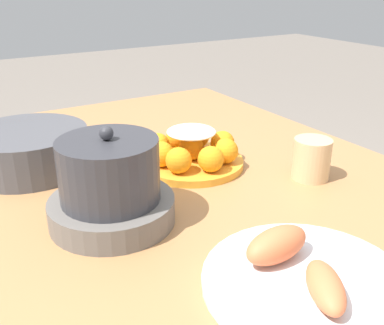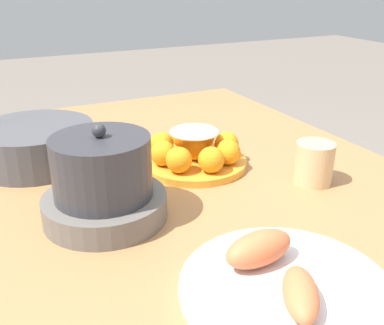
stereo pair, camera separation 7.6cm
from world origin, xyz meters
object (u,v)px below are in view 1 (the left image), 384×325
Objects in this scene: warming_pot at (110,187)px; serving_bowl at (28,148)px; dining_table at (193,230)px; cup_near at (312,159)px; seafood_platter at (303,276)px; cake_plate at (191,151)px.

serving_bowl is at bearing 12.63° from warming_pot.
dining_table is 0.41m from serving_bowl.
cup_near is 0.43m from warming_pot.
serving_bowl is 1.20× the size of warming_pot.
serving_bowl is 0.62m from cup_near.
warming_pot reaches higher than serving_bowl.
cup_near reaches higher than seafood_platter.
warming_pot is (0.30, 0.16, 0.05)m from seafood_platter.
cake_plate is 0.28m from warming_pot.
warming_pot is at bearing -167.37° from serving_bowl.
cake_plate is 1.07× the size of warming_pot.
warming_pot is (-0.01, 0.17, 0.15)m from dining_table.
seafood_platter is at bearing 133.76° from cup_near.
cup_near is at bearing -125.80° from serving_bowl.
dining_table is 6.30× the size of cake_plate.
warming_pot is (-0.31, -0.07, 0.02)m from serving_bowl.
dining_table is at bearing -1.54° from seafood_platter.
serving_bowl is 0.32m from warming_pot.
cake_plate is at bearing -118.90° from serving_bowl.
cake_plate is at bearing -30.02° from dining_table.
dining_table is 5.02× the size of seafood_platter.
warming_pot reaches higher than seafood_platter.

